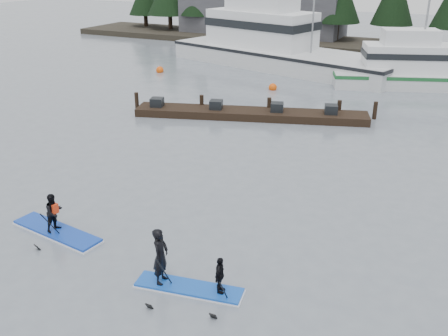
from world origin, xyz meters
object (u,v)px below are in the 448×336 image
at_px(fishing_boat_large, 277,56).
at_px(paddleboard_solo, 55,221).
at_px(fishing_boat_medium, 422,78).
at_px(floating_dock, 251,114).
at_px(paddleboard_duo, 181,269).

distance_m(fishing_boat_large, paddleboard_solo, 29.55).
distance_m(fishing_boat_medium, floating_dock, 14.66).
distance_m(floating_dock, paddleboard_duo, 16.26).
relative_size(floating_dock, paddleboard_duo, 4.27).
bearing_deg(paddleboard_duo, paddleboard_solo, 162.17).
distance_m(fishing_boat_medium, paddleboard_duo, 28.11).
height_order(paddleboard_solo, paddleboard_duo, paddleboard_duo).
bearing_deg(floating_dock, paddleboard_duo, -90.97).
bearing_deg(fishing_boat_medium, paddleboard_solo, -127.29).
bearing_deg(paddleboard_solo, fishing_boat_medium, 79.58).
distance_m(fishing_boat_large, fishing_boat_medium, 11.96).
relative_size(fishing_boat_large, floating_dock, 1.59).
xyz_separation_m(fishing_boat_medium, paddleboard_duo, (-3.24, -27.92, 0.06)).
xyz_separation_m(floating_dock, paddleboard_solo, (-0.63, -14.82, 0.23)).
height_order(floating_dock, paddleboard_duo, paddleboard_duo).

